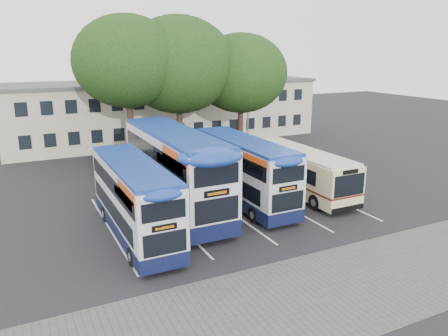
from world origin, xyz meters
TOP-DOWN VIEW (x-y plane):
  - ground at (0.00, 0.00)m, footprint 120.00×120.00m
  - paving_strip at (-2.00, -5.00)m, footprint 40.00×6.00m
  - bay_lines at (-3.75, 5.00)m, footprint 14.12×11.00m
  - depot_building at (0.00, 26.99)m, footprint 32.40×8.40m
  - lamp_post at (6.00, 19.97)m, footprint 0.25×1.05m
  - tree_left at (-6.20, 17.59)m, footprint 8.47×8.47m
  - tree_mid at (-1.86, 17.99)m, footprint 9.45×9.45m
  - tree_right at (3.75, 17.37)m, footprint 8.15×8.15m
  - bus_dd_left at (-9.71, 3.70)m, footprint 2.29×9.46m
  - bus_dd_mid at (-6.52, 6.44)m, footprint 2.80×11.54m
  - bus_dd_right at (-2.30, 5.78)m, footprint 2.36×9.75m
  - bus_single at (2.04, 6.05)m, footprint 2.50×9.83m

SIDE VIEW (x-z plane):
  - ground at x=0.00m, z-range 0.00..0.00m
  - paving_strip at x=-2.00m, z-range 0.00..0.01m
  - bay_lines at x=-3.75m, z-range 0.00..0.01m
  - bus_single at x=2.04m, z-range 0.20..3.13m
  - bus_dd_left at x=-9.71m, z-range 0.20..4.14m
  - bus_dd_right at x=-2.30m, z-range 0.21..4.27m
  - bus_dd_mid at x=-6.52m, z-range 0.24..5.06m
  - depot_building at x=0.00m, z-range 0.05..6.25m
  - lamp_post at x=6.00m, z-range 0.55..9.61m
  - tree_right at x=3.75m, z-range 1.91..12.69m
  - tree_mid at x=-1.86m, z-range 2.03..14.15m
  - tree_left at x=-6.20m, z-range 2.40..14.43m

